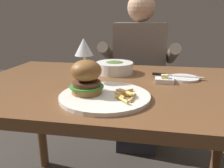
{
  "coord_description": "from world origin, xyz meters",
  "views": [
    {
      "loc": [
        0.14,
        -0.89,
        1.01
      ],
      "look_at": [
        0.01,
        -0.16,
        0.78
      ],
      "focal_mm": 35.0,
      "sensor_mm": 36.0,
      "label": 1
    }
  ],
  "objects": [
    {
      "name": "burger_sandwich",
      "position": [
        -0.07,
        -0.19,
        0.81
      ],
      "size": [
        0.12,
        0.12,
        0.13
      ],
      "color": "#9E6B38",
      "rests_on": "main_plate"
    },
    {
      "name": "wine_glass",
      "position": [
        -0.13,
        -0.04,
        0.89
      ],
      "size": [
        0.08,
        0.08,
        0.19
      ],
      "color": "silver",
      "rests_on": "dining_table"
    },
    {
      "name": "diner_person",
      "position": [
        0.06,
        0.67,
        0.56
      ],
      "size": [
        0.51,
        0.36,
        1.18
      ],
      "color": "#282833",
      "rests_on": "ground"
    },
    {
      "name": "fries_pile",
      "position": [
        0.07,
        -0.2,
        0.76
      ],
      "size": [
        0.07,
        0.14,
        0.02
      ],
      "color": "gold",
      "rests_on": "main_plate"
    },
    {
      "name": "dining_table",
      "position": [
        0.0,
        0.0,
        0.65
      ],
      "size": [
        1.25,
        0.79,
        0.74
      ],
      "color": "brown",
      "rests_on": "ground"
    },
    {
      "name": "main_plate",
      "position": [
        -0.01,
        -0.19,
        0.75
      ],
      "size": [
        0.32,
        0.32,
        0.01
      ],
      "primitive_type": "cylinder",
      "color": "white",
      "rests_on": "dining_table"
    },
    {
      "name": "bread_plate",
      "position": [
        0.3,
        0.12,
        0.74
      ],
      "size": [
        0.13,
        0.13,
        0.01
      ],
      "primitive_type": "cylinder",
      "color": "white",
      "rests_on": "dining_table"
    },
    {
      "name": "table_knife",
      "position": [
        0.25,
        0.13,
        0.75
      ],
      "size": [
        0.23,
        0.05,
        0.01
      ],
      "color": "silver",
      "rests_on": "bread_plate"
    },
    {
      "name": "butter_dish",
      "position": [
        0.21,
        0.04,
        0.75
      ],
      "size": [
        0.08,
        0.06,
        0.04
      ],
      "color": "white",
      "rests_on": "dining_table"
    },
    {
      "name": "soup_bowl",
      "position": [
        -0.04,
        0.18,
        0.77
      ],
      "size": [
        0.19,
        0.19,
        0.06
      ],
      "color": "white",
      "rests_on": "dining_table"
    }
  ]
}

